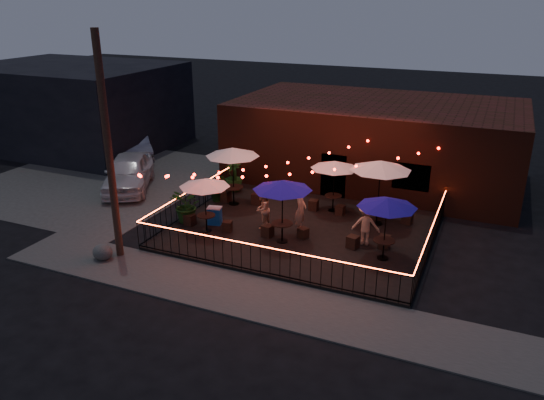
# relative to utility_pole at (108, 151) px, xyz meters

# --- Properties ---
(ground) EXTENTS (110.00, 110.00, 0.00)m
(ground) POSITION_rel_utility_pole_xyz_m (5.40, 2.60, -4.00)
(ground) COLOR black
(ground) RESTS_ON ground
(patio) EXTENTS (10.00, 8.00, 0.15)m
(patio) POSITION_rel_utility_pole_xyz_m (5.40, 4.60, -3.92)
(patio) COLOR black
(patio) RESTS_ON ground
(sidewalk) EXTENTS (18.00, 2.50, 0.05)m
(sidewalk) POSITION_rel_utility_pole_xyz_m (5.40, -0.65, -3.98)
(sidewalk) COLOR #41403C
(sidewalk) RESTS_ON ground
(parking_lot) EXTENTS (11.00, 12.00, 0.02)m
(parking_lot) POSITION_rel_utility_pole_xyz_m (-6.60, 6.60, -3.99)
(parking_lot) COLOR #41403C
(parking_lot) RESTS_ON ground
(brick_building) EXTENTS (14.00, 8.00, 4.00)m
(brick_building) POSITION_rel_utility_pole_xyz_m (6.40, 12.59, -2.00)
(brick_building) COLOR #3A1A0F
(brick_building) RESTS_ON ground
(background_building) EXTENTS (12.00, 9.00, 5.00)m
(background_building) POSITION_rel_utility_pole_xyz_m (-12.60, 11.60, -1.50)
(background_building) COLOR black
(background_building) RESTS_ON ground
(utility_pole) EXTENTS (0.26, 0.26, 8.00)m
(utility_pole) POSITION_rel_utility_pole_xyz_m (0.00, 0.00, 0.00)
(utility_pole) COLOR #372116
(utility_pole) RESTS_ON ground
(fence_front) EXTENTS (10.00, 0.04, 1.04)m
(fence_front) POSITION_rel_utility_pole_xyz_m (5.40, 0.60, -3.34)
(fence_front) COLOR black
(fence_front) RESTS_ON patio
(fence_left) EXTENTS (0.04, 8.00, 1.04)m
(fence_left) POSITION_rel_utility_pole_xyz_m (0.40, 4.60, -3.34)
(fence_left) COLOR black
(fence_left) RESTS_ON patio
(fence_right) EXTENTS (0.04, 8.00, 1.04)m
(fence_right) POSITION_rel_utility_pole_xyz_m (10.40, 4.60, -3.34)
(fence_right) COLOR black
(fence_right) RESTS_ON patio
(festoon_lights) EXTENTS (10.02, 8.72, 1.32)m
(festoon_lights) POSITION_rel_utility_pole_xyz_m (4.39, 4.30, -1.48)
(festoon_lights) COLOR #F51409
(festoon_lights) RESTS_ON ground
(cafe_table_0) EXTENTS (2.57, 2.57, 2.20)m
(cafe_table_0) POSITION_rel_utility_pole_xyz_m (1.97, 2.91, -1.84)
(cafe_table_0) COLOR black
(cafe_table_0) RESTS_ON patio
(cafe_table_1) EXTENTS (3.14, 3.14, 2.62)m
(cafe_table_1) POSITION_rel_utility_pole_xyz_m (1.60, 5.95, -1.45)
(cafe_table_1) COLOR black
(cafe_table_1) RESTS_ON patio
(cafe_table_2) EXTENTS (2.83, 2.83, 2.45)m
(cafe_table_2) POSITION_rel_utility_pole_xyz_m (5.10, 3.22, -1.61)
(cafe_table_2) COLOR black
(cafe_table_2) RESTS_ON patio
(cafe_table_3) EXTENTS (2.51, 2.51, 2.26)m
(cafe_table_3) POSITION_rel_utility_pole_xyz_m (5.93, 6.99, -1.78)
(cafe_table_3) COLOR black
(cafe_table_3) RESTS_ON patio
(cafe_table_4) EXTENTS (2.61, 2.61, 2.31)m
(cafe_table_4) POSITION_rel_utility_pole_xyz_m (8.94, 3.36, -1.74)
(cafe_table_4) COLOR black
(cafe_table_4) RESTS_ON patio
(cafe_table_5) EXTENTS (3.21, 3.21, 2.72)m
(cafe_table_5) POSITION_rel_utility_pole_xyz_m (8.02, 6.32, -1.37)
(cafe_table_5) COLOR black
(cafe_table_5) RESTS_ON patio
(bistro_chair_0) EXTENTS (0.42, 0.42, 0.46)m
(bistro_chair_0) POSITION_rel_utility_pole_xyz_m (1.04, 3.14, -3.62)
(bistro_chair_0) COLOR black
(bistro_chair_0) RESTS_ON patio
(bistro_chair_1) EXTENTS (0.42, 0.42, 0.42)m
(bistro_chair_1) POSITION_rel_utility_pole_xyz_m (2.74, 3.21, -3.64)
(bistro_chair_1) COLOR black
(bistro_chair_1) RESTS_ON patio
(bistro_chair_2) EXTENTS (0.45, 0.45, 0.51)m
(bistro_chair_2) POSITION_rel_utility_pole_xyz_m (1.09, 6.10, -3.60)
(bistro_chair_2) COLOR black
(bistro_chair_2) RESTS_ON patio
(bistro_chair_3) EXTENTS (0.45, 0.45, 0.51)m
(bistro_chair_3) POSITION_rel_utility_pole_xyz_m (2.56, 6.37, -3.60)
(bistro_chair_3) COLOR black
(bistro_chair_3) RESTS_ON patio
(bistro_chair_4) EXTENTS (0.46, 0.46, 0.47)m
(bistro_chair_4) POSITION_rel_utility_pole_xyz_m (4.40, 3.41, -3.62)
(bistro_chair_4) COLOR black
(bistro_chair_4) RESTS_ON patio
(bistro_chair_5) EXTENTS (0.46, 0.46, 0.41)m
(bistro_chair_5) POSITION_rel_utility_pole_xyz_m (5.72, 3.84, -3.64)
(bistro_chair_5) COLOR black
(bistro_chair_5) RESTS_ON patio
(bistro_chair_6) EXTENTS (0.40, 0.40, 0.45)m
(bistro_chair_6) POSITION_rel_utility_pole_xyz_m (5.13, 6.73, -3.62)
(bistro_chair_6) COLOR black
(bistro_chair_6) RESTS_ON patio
(bistro_chair_7) EXTENTS (0.39, 0.39, 0.42)m
(bistro_chair_7) POSITION_rel_utility_pole_xyz_m (6.36, 6.68, -3.64)
(bistro_chair_7) COLOR black
(bistro_chair_7) RESTS_ON patio
(bistro_chair_8) EXTENTS (0.47, 0.47, 0.46)m
(bistro_chair_8) POSITION_rel_utility_pole_xyz_m (7.71, 3.79, -3.62)
(bistro_chair_8) COLOR black
(bistro_chair_8) RESTS_ON patio
(bistro_chair_9) EXTENTS (0.41, 0.41, 0.48)m
(bistro_chair_9) POSITION_rel_utility_pole_xyz_m (8.79, 4.23, -3.61)
(bistro_chair_9) COLOR black
(bistro_chair_9) RESTS_ON patio
(bistro_chair_10) EXTENTS (0.44, 0.44, 0.41)m
(bistro_chair_10) POSITION_rel_utility_pole_xyz_m (8.07, 6.93, -3.64)
(bistro_chair_10) COLOR black
(bistro_chair_10) RESTS_ON patio
(bistro_chair_11) EXTENTS (0.45, 0.45, 0.47)m
(bistro_chair_11) POSITION_rel_utility_pole_xyz_m (9.17, 6.88, -3.62)
(bistro_chair_11) COLOR black
(bistro_chair_11) RESTS_ON patio
(patron_a) EXTENTS (0.52, 0.71, 1.81)m
(patron_a) POSITION_rel_utility_pole_xyz_m (5.40, 4.39, -2.94)
(patron_a) COLOR tan
(patron_a) RESTS_ON patio
(patron_b) EXTENTS (0.65, 0.80, 1.58)m
(patron_b) POSITION_rel_utility_pole_xyz_m (3.86, 4.12, -3.06)
(patron_b) COLOR #D9AD88
(patron_b) RESTS_ON patio
(patron_c) EXTENTS (1.12, 0.75, 1.62)m
(patron_c) POSITION_rel_utility_pole_xyz_m (8.05, 4.26, -3.04)
(patron_c) COLOR #D9B28A
(patron_c) RESTS_ON patio
(potted_shrub_a) EXTENTS (1.64, 1.55, 1.44)m
(potted_shrub_a) POSITION_rel_utility_pole_xyz_m (0.80, 3.38, -3.13)
(potted_shrub_a) COLOR #163C0E
(potted_shrub_a) RESTS_ON patio
(potted_shrub_b) EXTENTS (0.86, 0.77, 1.28)m
(potted_shrub_b) POSITION_rel_utility_pole_xyz_m (0.80, 5.96, -3.21)
(potted_shrub_b) COLOR #133D0F
(potted_shrub_b) RESTS_ON patio
(potted_shrub_c) EXTENTS (1.10, 1.10, 1.49)m
(potted_shrub_c) POSITION_rel_utility_pole_xyz_m (0.80, 7.50, -3.10)
(potted_shrub_c) COLOR #1A3E0F
(potted_shrub_c) RESTS_ON patio
(cooler) EXTENTS (0.64, 0.52, 0.75)m
(cooler) POSITION_rel_utility_pole_xyz_m (1.94, 3.62, -3.47)
(cooler) COLOR blue
(cooler) RESTS_ON patio
(boulder) EXTENTS (1.02, 0.95, 0.64)m
(boulder) POSITION_rel_utility_pole_xyz_m (-0.34, -0.53, -3.68)
(boulder) COLOR #3F3E3A
(boulder) RESTS_ON ground
(car_white) EXTENTS (4.09, 5.33, 1.69)m
(car_white) POSITION_rel_utility_pole_xyz_m (-4.26, 6.05, -3.15)
(car_white) COLOR silver
(car_white) RESTS_ON ground
(car_silver) EXTENTS (4.21, 4.20, 1.45)m
(car_silver) POSITION_rel_utility_pole_xyz_m (-7.35, 10.60, -3.27)
(car_silver) COLOR #A9A7AF
(car_silver) RESTS_ON ground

